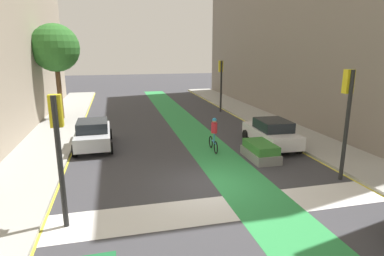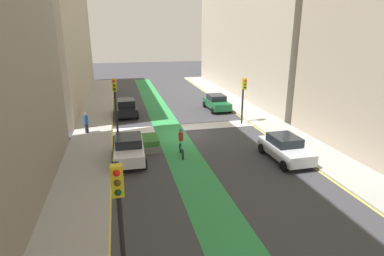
# 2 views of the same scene
# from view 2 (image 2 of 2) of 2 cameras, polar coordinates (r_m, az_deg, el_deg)

# --- Properties ---
(ground_plane) EXTENTS (120.00, 120.00, 0.00)m
(ground_plane) POSITION_cam_2_polar(r_m,az_deg,el_deg) (25.09, -0.58, -1.18)
(ground_plane) COLOR #38383D
(bike_lane_paint) EXTENTS (2.40, 60.00, 0.01)m
(bike_lane_paint) POSITION_cam_2_polar(r_m,az_deg,el_deg) (24.84, -3.59, -1.40)
(bike_lane_paint) COLOR #2D8C47
(bike_lane_paint) RESTS_ON ground_plane
(crosswalk_band) EXTENTS (12.00, 1.80, 0.01)m
(crosswalk_band) POSITION_cam_2_polar(r_m,az_deg,el_deg) (26.95, -1.52, 0.14)
(crosswalk_band) COLOR silver
(crosswalk_band) RESTS_ON ground_plane
(sidewalk_left) EXTENTS (3.00, 60.00, 0.15)m
(sidewalk_left) POSITION_cam_2_polar(r_m,az_deg,el_deg) (27.61, 14.78, 0.14)
(sidewalk_left) COLOR #9E9E99
(sidewalk_left) RESTS_ON ground_plane
(curb_stripe_left) EXTENTS (0.16, 60.00, 0.01)m
(curb_stripe_left) POSITION_cam_2_polar(r_m,az_deg,el_deg) (26.98, 11.95, -0.22)
(curb_stripe_left) COLOR yellow
(curb_stripe_left) RESTS_ON ground_plane
(sidewalk_right) EXTENTS (3.00, 60.00, 0.15)m
(sidewalk_right) POSITION_cam_2_polar(r_m,az_deg,el_deg) (24.63, -17.88, -2.24)
(sidewalk_right) COLOR #9E9E99
(sidewalk_right) RESTS_ON ground_plane
(curb_stripe_right) EXTENTS (0.16, 60.00, 0.01)m
(curb_stripe_right) POSITION_cam_2_polar(r_m,az_deg,el_deg) (24.55, -14.39, -2.16)
(curb_stripe_right) COLOR yellow
(curb_stripe_right) RESTS_ON ground_plane
(buildings_left_row) EXTENTS (8.24, 57.47, 20.32)m
(buildings_left_row) POSITION_cam_2_polar(r_m,az_deg,el_deg) (30.51, 25.16, 19.85)
(buildings_left_row) COLOR #B2A893
(buildings_left_row) RESTS_ON ground_plane
(traffic_signal_near_right) EXTENTS (0.35, 0.52, 4.57)m
(traffic_signal_near_right) POSITION_cam_2_polar(r_m,az_deg,el_deg) (24.34, -13.78, 5.52)
(traffic_signal_near_right) COLOR black
(traffic_signal_near_right) RESTS_ON ground_plane
(traffic_signal_near_left) EXTENTS (0.35, 0.52, 4.08)m
(traffic_signal_near_left) POSITION_cam_2_polar(r_m,az_deg,el_deg) (27.57, 9.34, 6.46)
(traffic_signal_near_left) COLOR black
(traffic_signal_near_left) RESTS_ON ground_plane
(traffic_signal_far_right) EXTENTS (0.35, 0.52, 4.40)m
(traffic_signal_far_right) POSITION_cam_2_polar(r_m,az_deg,el_deg) (9.70, -13.06, -13.53)
(traffic_signal_far_right) COLOR black
(traffic_signal_far_right) RESTS_ON ground_plane
(car_green_left_near) EXTENTS (2.09, 4.24, 1.57)m
(car_green_left_near) POSITION_cam_2_polar(r_m,az_deg,el_deg) (32.76, 4.49, 4.66)
(car_green_left_near) COLOR #196033
(car_green_left_near) RESTS_ON ground_plane
(car_black_right_near) EXTENTS (2.10, 4.24, 1.57)m
(car_black_right_near) POSITION_cam_2_polar(r_m,az_deg,el_deg) (31.11, -11.81, 3.66)
(car_black_right_near) COLOR black
(car_black_right_near) RESTS_ON ground_plane
(car_silver_left_far) EXTENTS (2.09, 4.23, 1.57)m
(car_silver_left_far) POSITION_cam_2_polar(r_m,az_deg,el_deg) (20.89, 16.53, -3.50)
(car_silver_left_far) COLOR #B2B7BF
(car_silver_left_far) RESTS_ON ground_plane
(car_white_right_far) EXTENTS (2.13, 4.25, 1.57)m
(car_white_right_far) POSITION_cam_2_polar(r_m,az_deg,el_deg) (20.34, -11.35, -3.67)
(car_white_right_far) COLOR silver
(car_white_right_far) RESTS_ON ground_plane
(cyclist_in_lane) EXTENTS (0.32, 1.73, 1.86)m
(cyclist_in_lane) POSITION_cam_2_polar(r_m,az_deg,el_deg) (20.65, -1.97, -2.50)
(cyclist_in_lane) COLOR black
(cyclist_in_lane) RESTS_ON ground_plane
(pedestrian_sidewalk_right_a) EXTENTS (0.34, 0.34, 1.63)m
(pedestrian_sidewalk_right_a) POSITION_cam_2_polar(r_m,az_deg,el_deg) (26.15, -18.65, 0.89)
(pedestrian_sidewalk_right_a) COLOR #262638
(pedestrian_sidewalk_right_a) RESTS_ON sidewalk_right
(median_planter) EXTENTS (1.23, 2.26, 0.85)m
(median_planter) POSITION_cam_2_polar(r_m,az_deg,el_deg) (22.23, -7.64, -2.74)
(median_planter) COLOR slate
(median_planter) RESTS_ON ground_plane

